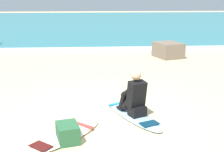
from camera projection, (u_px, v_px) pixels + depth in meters
ground_plane at (100, 120)px, 6.38m from camera, size 80.00×80.00×0.00m
sea at (93, 22)px, 27.18m from camera, size 80.00×28.00×0.10m
breaking_foam at (95, 50)px, 13.97m from camera, size 80.00×0.90×0.11m
surfboard_main at (132, 114)px, 6.60m from camera, size 1.32×2.15×0.08m
surfer_seated at (134, 97)px, 6.41m from camera, size 0.60×0.77×0.95m
surfboard_spare_near at (65, 136)px, 5.57m from camera, size 1.53×1.68×0.08m
shoreline_rock at (168, 50)px, 12.52m from camera, size 1.22×1.32×0.60m
beach_bag at (68, 133)px, 5.40m from camera, size 0.47×0.55×0.32m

